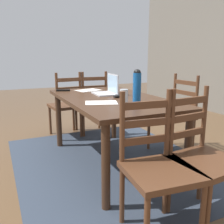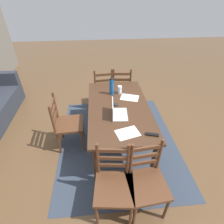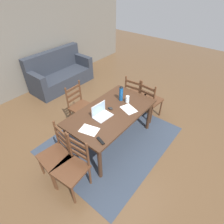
# 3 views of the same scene
# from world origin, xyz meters

# --- Properties ---
(ground_plane) EXTENTS (14.00, 14.00, 0.00)m
(ground_plane) POSITION_xyz_m (0.00, 0.00, 0.00)
(ground_plane) COLOR brown
(area_rug) EXTENTS (2.48, 2.03, 0.01)m
(area_rug) POSITION_xyz_m (0.00, 0.00, 0.00)
(area_rug) COLOR #333D4C
(area_rug) RESTS_ON ground
(dining_table) EXTENTS (1.70, 0.95, 0.74)m
(dining_table) POSITION_xyz_m (0.00, 0.00, 0.66)
(dining_table) COLOR #422819
(dining_table) RESTS_ON ground
(chair_far_head) EXTENTS (0.46, 0.46, 0.95)m
(chair_far_head) POSITION_xyz_m (-0.00, 0.85, 0.46)
(chair_far_head) COLOR #56331E
(chair_far_head) RESTS_ON ground
(chair_right_far) EXTENTS (0.48, 0.48, 0.95)m
(chair_right_far) POSITION_xyz_m (1.14, 0.19, 0.46)
(chair_right_far) COLOR #56331E
(chair_right_far) RESTS_ON ground
(chair_right_near) EXTENTS (0.48, 0.48, 0.95)m
(chair_right_near) POSITION_xyz_m (1.14, -0.19, 0.46)
(chair_right_near) COLOR #56331E
(chair_right_near) RESTS_ON ground
(chair_left_near) EXTENTS (0.48, 0.48, 0.95)m
(chair_left_near) POSITION_xyz_m (-1.14, -0.19, 0.46)
(chair_left_near) COLOR #56331E
(chair_left_near) RESTS_ON ground
(chair_left_far) EXTENTS (0.49, 0.49, 0.95)m
(chair_left_far) POSITION_xyz_m (-1.14, 0.19, 0.46)
(chair_left_far) COLOR #56331E
(chair_left_far) RESTS_ON ground
(laptop) EXTENTS (0.33, 0.24, 0.23)m
(laptop) POSITION_xyz_m (-0.21, 0.06, 0.80)
(laptop) COLOR silver
(laptop) RESTS_ON dining_table
(water_bottle) EXTENTS (0.07, 0.07, 0.31)m
(water_bottle) POSITION_xyz_m (0.40, 0.08, 0.90)
(water_bottle) COLOR #145199
(water_bottle) RESTS_ON dining_table
(drinking_glass) EXTENTS (0.07, 0.07, 0.14)m
(drinking_glass) POSITION_xyz_m (0.42, -0.07, 0.81)
(drinking_glass) COLOR silver
(drinking_glass) RESTS_ON dining_table
(computer_mouse) EXTENTS (0.07, 0.10, 0.03)m
(computer_mouse) POSITION_xyz_m (0.04, 0.05, 0.76)
(computer_mouse) COLOR black
(computer_mouse) RESTS_ON dining_table
(tv_remote) EXTENTS (0.09, 0.18, 0.02)m
(tv_remote) POSITION_xyz_m (-0.67, -0.35, 0.75)
(tv_remote) COLOR black
(tv_remote) RESTS_ON dining_table
(paper_stack_left) EXTENTS (0.30, 0.35, 0.00)m
(paper_stack_left) POSITION_xyz_m (0.25, -0.22, 0.74)
(paper_stack_left) COLOR white
(paper_stack_left) RESTS_ON dining_table
(paper_stack_right) EXTENTS (0.28, 0.34, 0.00)m
(paper_stack_right) POSITION_xyz_m (-0.61, -0.04, 0.74)
(paper_stack_right) COLOR white
(paper_stack_right) RESTS_ON dining_table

